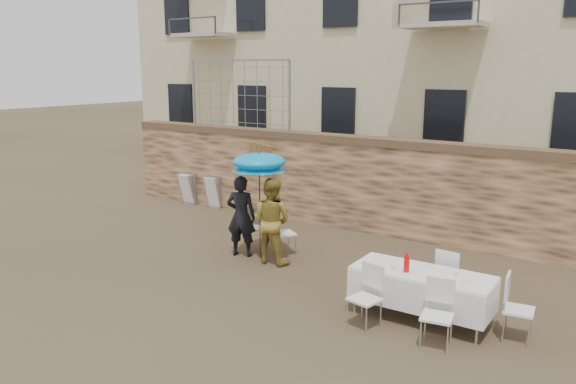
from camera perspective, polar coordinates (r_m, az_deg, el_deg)
The scene contains 17 objects.
ground at distance 10.12m, azimuth -8.90°, elevation -9.77°, with size 80.00×80.00×0.00m, color brown.
stone_wall at distance 13.75m, azimuth 5.03°, elevation 1.09°, with size 13.00×0.50×2.20m, color #926B49.
chain_link_fence at distance 15.14m, azimuth -5.01°, elevation 9.77°, with size 3.20×0.06×1.80m, color gray, non-canonical shape.
man_suit at distance 11.53m, azimuth -4.78°, elevation -2.45°, with size 0.62×0.40×1.69m, color black.
woman_dress at distance 11.09m, azimuth -1.72°, elevation -2.93°, with size 0.83×0.65×1.72m, color gold.
umbrella at distance 11.13m, azimuth -2.94°, elevation 2.76°, with size 1.11×1.11×2.04m.
couple_chair_left at distance 12.04m, azimuth -3.13°, elevation -3.56°, with size 0.48×0.48×0.96m, color white, non-canonical shape.
couple_chair_right at distance 11.66m, azimuth -0.35°, elevation -4.09°, with size 0.48×0.48×0.96m, color white, non-canonical shape.
banquet_table at distance 8.88m, azimuth 13.48°, elevation -8.13°, with size 2.10×0.85×0.78m.
soda_bottle at distance 8.76m, azimuth 11.96°, elevation -7.15°, with size 0.09×0.09×0.26m, color red.
table_chair_front_left at distance 8.54m, azimuth 7.78°, elevation -10.57°, with size 0.48×0.48×0.96m, color white, non-canonical shape.
table_chair_front_right at distance 8.17m, azimuth 14.90°, elevation -11.98°, with size 0.48×0.48×0.96m, color white, non-canonical shape.
table_chair_back at distance 9.63m, azimuth 16.19°, elevation -8.24°, with size 0.48×0.48×0.96m, color white, non-canonical shape.
table_chair_side at distance 8.74m, azimuth 22.42°, elevation -10.88°, with size 0.48×0.48×0.96m, color white, non-canonical shape.
chair_stack_left at distance 16.29m, azimuth -9.75°, elevation 0.46°, with size 0.46×0.40×0.92m, color white, non-canonical shape.
chair_stack_right at distance 15.70m, azimuth -7.35°, elevation 0.08°, with size 0.46×0.32×0.92m, color white, non-canonical shape.
wood_planks at distance 14.67m, azimuth -2.47°, elevation 1.45°, with size 0.70×0.20×2.00m, color #A37749, non-canonical shape.
Camera 1 is at (6.37, -6.88, 3.81)m, focal length 35.00 mm.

